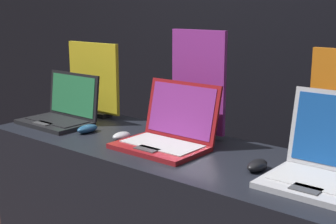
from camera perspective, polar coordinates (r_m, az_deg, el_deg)
The scene contains 9 objects.
wall_back at distance 2.85m, azimuth 14.64°, elevation 10.52°, with size 8.00×0.05×2.80m.
laptop_front at distance 2.42m, azimuth -12.80°, elevation 0.04°, with size 0.36×0.26×0.25m.
mouse_front at distance 2.23m, azimuth -9.80°, elevation -2.03°, with size 0.06×0.11×0.04m.
promo_stand_front at distance 2.54m, azimuth -9.04°, elevation 3.70°, with size 0.36×0.07×0.39m.
laptop_middle at distance 1.97m, azimuth 0.15°, elevation -2.53°, with size 0.37×0.31×0.26m.
mouse_middle at distance 2.09m, azimuth -5.69°, elevation -2.91°, with size 0.06×0.09×0.03m.
promo_stand_middle at distance 2.09m, azimuth 3.80°, elevation 3.11°, with size 0.28×0.07×0.48m.
laptop_back at distance 1.66m, azimuth 18.59°, elevation -5.91°, with size 0.34×0.33×0.30m.
mouse_back at distance 1.73m, azimuth 10.81°, elevation -6.41°, with size 0.06×0.11×0.04m.
Camera 1 is at (1.20, -1.17, 1.49)m, focal length 50.00 mm.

